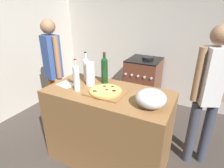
% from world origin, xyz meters
% --- Properties ---
extents(ground_plane, '(4.47, 3.11, 0.02)m').
position_xyz_m(ground_plane, '(0.00, 1.25, -0.01)').
color(ground_plane, '#3F3833').
extents(kitchen_wall_rear, '(4.47, 0.10, 2.60)m').
position_xyz_m(kitchen_wall_rear, '(0.00, 2.56, 1.30)').
color(kitchen_wall_rear, '#BCB7AD').
rests_on(kitchen_wall_rear, ground_plane).
extents(kitchen_wall_left, '(0.10, 3.11, 2.60)m').
position_xyz_m(kitchen_wall_left, '(-1.98, 1.25, 1.30)').
color(kitchen_wall_left, '#BCB7AD').
rests_on(kitchen_wall_left, ground_plane).
extents(counter, '(1.39, 0.69, 0.94)m').
position_xyz_m(counter, '(0.03, 0.66, 0.47)').
color(counter, olive).
rests_on(counter, ground_plane).
extents(cutting_board, '(0.40, 0.32, 0.02)m').
position_xyz_m(cutting_board, '(0.03, 0.61, 0.95)').
color(cutting_board, olive).
rests_on(cutting_board, counter).
extents(pizza, '(0.35, 0.35, 0.03)m').
position_xyz_m(pizza, '(0.03, 0.61, 0.97)').
color(pizza, tan).
rests_on(pizza, cutting_board).
extents(mixing_bowl, '(0.28, 0.28, 0.17)m').
position_xyz_m(mixing_bowl, '(0.53, 0.55, 1.02)').
color(mixing_bowl, '#B2B2B7').
rests_on(mixing_bowl, counter).
extents(paper_towel_roll, '(0.10, 0.10, 0.28)m').
position_xyz_m(paper_towel_roll, '(-0.24, 0.73, 1.07)').
color(paper_towel_roll, white).
rests_on(paper_towel_roll, counter).
extents(wine_bottle_amber, '(0.07, 0.07, 0.36)m').
position_xyz_m(wine_bottle_amber, '(-0.28, 0.54, 1.10)').
color(wine_bottle_amber, silver).
rests_on(wine_bottle_amber, counter).
extents(wine_bottle_green, '(0.08, 0.08, 0.38)m').
position_xyz_m(wine_bottle_green, '(-0.12, 0.86, 1.11)').
color(wine_bottle_green, '#143819').
rests_on(wine_bottle_green, counter).
extents(wine_bottle_dark, '(0.07, 0.07, 0.37)m').
position_xyz_m(wine_bottle_dark, '(-0.35, 0.81, 1.10)').
color(wine_bottle_dark, silver).
rests_on(wine_bottle_dark, counter).
extents(recipe_sheet, '(0.23, 0.19, 0.00)m').
position_xyz_m(recipe_sheet, '(-0.50, 0.60, 0.94)').
color(recipe_sheet, white).
rests_on(recipe_sheet, counter).
extents(stove, '(0.57, 0.62, 0.97)m').
position_xyz_m(stove, '(-0.04, 2.16, 0.47)').
color(stove, brown).
rests_on(stove, ground_plane).
extents(person_in_stripes, '(0.35, 0.25, 1.64)m').
position_xyz_m(person_in_stripes, '(-1.04, 0.96, 0.94)').
color(person_in_stripes, '#D88C4C').
rests_on(person_in_stripes, ground_plane).
extents(person_in_red, '(0.33, 0.26, 1.64)m').
position_xyz_m(person_in_red, '(1.00, 1.13, 0.94)').
color(person_in_red, '#383D4C').
rests_on(person_in_red, ground_plane).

